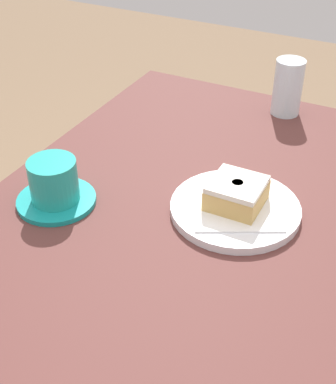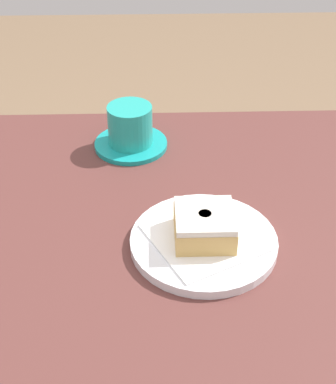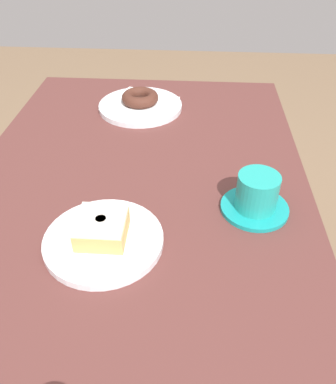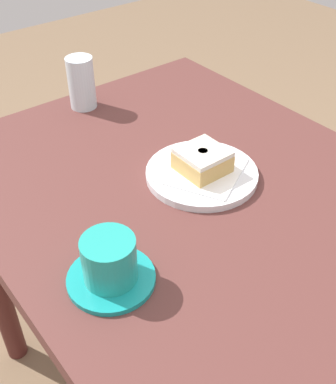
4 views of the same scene
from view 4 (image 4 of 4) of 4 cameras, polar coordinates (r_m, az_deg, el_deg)
table at (r=0.89m, az=8.22°, el=-8.12°), size 1.18×0.73×0.71m
plate_glazed_square at (r=0.92m, az=3.98°, el=2.16°), size 0.21×0.21×0.01m
napkin_glazed_square at (r=0.91m, az=4.00°, el=2.59°), size 0.19×0.19×0.00m
donut_glazed_square at (r=0.90m, az=4.07°, el=3.76°), size 0.08×0.08×0.04m
water_glass at (r=1.14m, az=-10.33°, el=12.45°), size 0.06×0.06×0.12m
coffee_cup at (r=0.71m, az=-6.87°, el=-8.38°), size 0.13×0.13×0.08m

